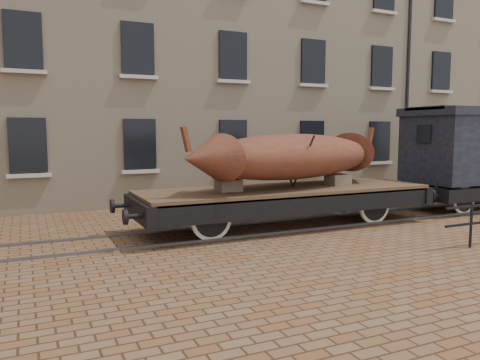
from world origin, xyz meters
name	(u,v)px	position (x,y,z in m)	size (l,w,h in m)	color
ground	(273,228)	(0.00, 0.00, 0.00)	(90.00, 90.00, 0.00)	brown
warehouse_cream	(228,39)	(3.00, 9.99, 7.00)	(40.00, 10.19, 14.00)	beige
rail_track	(273,227)	(0.00, 0.00, 0.03)	(30.00, 1.52, 0.06)	#59595E
flatcar_wagon	(286,196)	(0.39, 0.00, 0.87)	(9.20, 2.49, 1.39)	#4B3D25
iron_boat	(293,156)	(0.60, 0.00, 1.95)	(7.09, 3.37, 1.69)	brown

